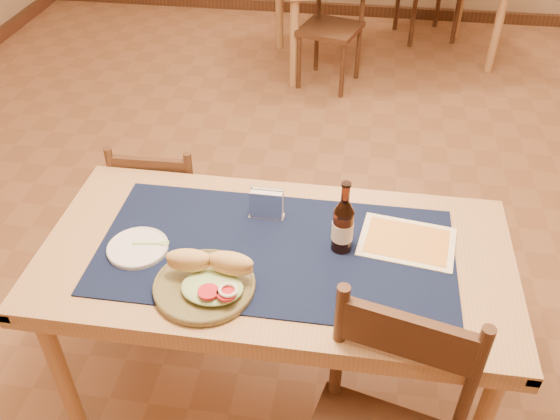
# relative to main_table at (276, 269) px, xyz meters

# --- Properties ---
(main_table) EXTENTS (1.60, 0.80, 0.75)m
(main_table) POSITION_rel_main_table_xyz_m (0.00, 0.00, 0.00)
(main_table) COLOR #B67C56
(main_table) RESTS_ON ground
(placemat) EXTENTS (1.20, 0.60, 0.01)m
(placemat) POSITION_rel_main_table_xyz_m (0.00, 0.00, 0.09)
(placemat) COLOR black
(placemat) RESTS_ON main_table
(baseboard) EXTENTS (6.00, 7.00, 0.10)m
(baseboard) POSITION_rel_main_table_xyz_m (0.00, 0.80, -0.62)
(baseboard) COLOR #462519
(baseboard) RESTS_ON ground
(chair_main_far) EXTENTS (0.39, 0.39, 0.83)m
(chair_main_far) POSITION_rel_main_table_xyz_m (-0.59, 0.56, -0.24)
(chair_main_far) COLOR #462519
(chair_main_far) RESTS_ON ground
(chair_back_near) EXTENTS (0.50, 0.50, 0.88)m
(chair_back_near) POSITION_rel_main_table_xyz_m (-0.01, 2.83, -0.21)
(chair_back_near) COLOR #462519
(chair_back_near) RESTS_ON ground
(sandwich_plate) EXTENTS (0.32, 0.32, 0.12)m
(sandwich_plate) POSITION_rel_main_table_xyz_m (-0.18, -0.21, 0.12)
(sandwich_plate) COLOR brown
(sandwich_plate) RESTS_ON placemat
(side_plate) EXTENTS (0.21, 0.21, 0.02)m
(side_plate) POSITION_rel_main_table_xyz_m (-0.46, -0.07, 0.10)
(side_plate) COLOR silver
(side_plate) RESTS_ON placemat
(fork) EXTENTS (0.13, 0.03, 0.00)m
(fork) POSITION_rel_main_table_xyz_m (-0.41, -0.05, 0.10)
(fork) COLOR #89C16A
(fork) RESTS_ON side_plate
(beer_bottle) EXTENTS (0.07, 0.07, 0.27)m
(beer_bottle) POSITION_rel_main_table_xyz_m (0.22, 0.04, 0.19)
(beer_bottle) COLOR #461C0C
(beer_bottle) RESTS_ON placemat
(napkin_holder) EXTENTS (0.13, 0.05, 0.11)m
(napkin_holder) POSITION_rel_main_table_xyz_m (-0.06, 0.17, 0.14)
(napkin_holder) COLOR silver
(napkin_holder) RESTS_ON placemat
(menu_card) EXTENTS (0.35, 0.28, 0.01)m
(menu_card) POSITION_rel_main_table_xyz_m (0.44, 0.11, 0.09)
(menu_card) COLOR #F6E6BA
(menu_card) RESTS_ON placemat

